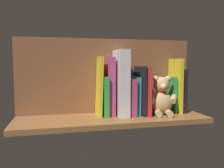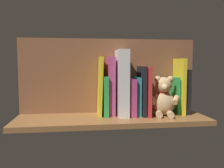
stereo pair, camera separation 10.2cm
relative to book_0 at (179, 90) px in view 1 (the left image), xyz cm
name	(u,v)px [view 1 (the left image)]	position (x,y,z in cm)	size (l,w,h in cm)	color
ground_plane	(112,119)	(35.10, 3.89, -11.52)	(84.36, 26.01, 2.20)	brown
shelf_back_panel	(107,76)	(35.10, -6.87, 7.28)	(84.36, 1.50, 35.41)	brown
book_0	(179,90)	(0.00, 0.00, 0.00)	(2.24, 11.44, 20.84)	black
book_1	(175,85)	(2.45, 0.46, 2.57)	(1.64, 12.35, 25.97)	yellow
book_2	(171,94)	(4.40, -0.24, -1.79)	(1.24, 10.96, 17.27)	green
teddy_bear	(162,98)	(11.57, 4.63, -2.48)	(14.30, 13.05, 18.04)	tan
book_3	(144,91)	(19.11, 1.92, 0.68)	(1.24, 15.28, 22.19)	red
book_4	(140,90)	(20.96, 1.20, 0.77)	(1.44, 13.85, 22.39)	black
book_5	(135,95)	(23.13, 0.28, -1.73)	(1.87, 12.00, 17.38)	teal
book_6	(130,97)	(26.01, 0.98, -2.06)	(2.87, 13.40, 16.72)	#B23F72
dictionary_thick_white	(121,83)	(30.27, 1.45, 4.46)	(4.64, 14.14, 29.76)	silver
book_7	(111,86)	(34.66, -0.50, 2.83)	(3.11, 10.43, 26.49)	#B23F72
book_8	(105,96)	(37.74, 0.21, -1.54)	(2.03, 11.87, 17.76)	green
book_9	(99,86)	(39.99, -0.34, 2.93)	(1.46, 10.76, 26.69)	yellow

